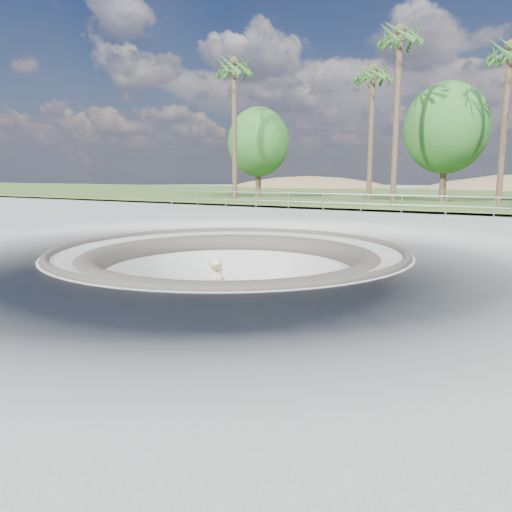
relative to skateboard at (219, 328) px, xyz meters
name	(u,v)px	position (x,y,z in m)	size (l,w,h in m)	color
ground	(229,250)	(-0.65, 1.54, 1.84)	(180.00, 180.00, 0.00)	#A2A39E
skate_bowl	(230,310)	(-0.65, 1.54, 0.01)	(14.00, 14.00, 4.10)	#A2A39E
grass_strip	(441,196)	(-0.65, 35.54, 2.06)	(180.00, 36.00, 0.12)	#3B5321
distant_hills	(502,247)	(3.13, 58.71, -5.18)	(103.20, 45.00, 28.60)	olive
safety_railing	(361,204)	(-0.65, 13.54, 2.53)	(25.00, 0.06, 1.03)	gray
skateboard	(219,328)	(0.00, 0.00, 0.00)	(0.81, 0.38, 0.08)	brown
skater	(218,293)	(0.00, 0.00, 0.94)	(0.67, 0.44, 1.84)	beige
palm_a	(234,71)	(-12.68, 20.89, 11.24)	(2.60, 2.60, 10.64)	brown
palm_b	(373,77)	(-3.78, 24.86, 10.61)	(2.60, 2.60, 9.96)	brown
palm_c	(400,41)	(-1.07, 21.15, 11.85)	(2.60, 2.60, 11.31)	brown
palm_d	(510,56)	(4.74, 24.11, 10.94)	(2.60, 2.60, 10.31)	brown
bushy_tree_left	(258,142)	(-13.15, 25.21, 6.51)	(5.04, 4.58, 7.27)	brown
bushy_tree_mid	(446,128)	(1.02, 26.24, 7.07)	(5.66, 5.14, 8.16)	brown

